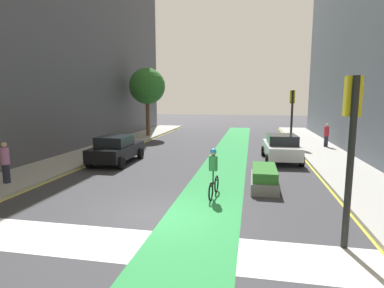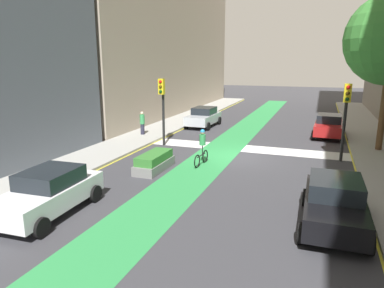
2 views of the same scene
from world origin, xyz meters
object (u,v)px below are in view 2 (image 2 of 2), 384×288
traffic_signal_near_left (346,108)px  cyclist_in_lane (202,146)px  median_planter (154,162)px  traffic_signal_near_right (162,99)px  car_silver_right_near (204,117)px  car_black_left_far (334,203)px  car_red_left_near (329,126)px  pedestrian_sidewalk_right_b (142,123)px  car_white_right_far (49,192)px

traffic_signal_near_left → cyclist_in_lane: (6.79, 3.13, -1.92)m
median_planter → cyclist_in_lane: bearing=-138.7°
traffic_signal_near_right → car_silver_right_near: 7.56m
traffic_signal_near_left → car_silver_right_near: 12.71m
car_black_left_far → car_red_left_near: same height
car_black_left_far → pedestrian_sidewalk_right_b: pedestrian_sidewalk_right_b is taller
car_white_right_far → cyclist_in_lane: (-3.08, -7.53, 0.17)m
traffic_signal_near_right → median_planter: 5.80m
pedestrian_sidewalk_right_b → cyclist_in_lane: bearing=139.8°
car_black_left_far → median_planter: bearing=-23.1°
pedestrian_sidewalk_right_b → car_silver_right_near: bearing=-118.7°
cyclist_in_lane → pedestrian_sidewalk_right_b: size_ratio=1.14×
traffic_signal_near_left → car_red_left_near: bearing=-84.8°
car_white_right_far → car_red_left_near: same height
car_black_left_far → car_red_left_near: (0.00, -14.81, 0.00)m
traffic_signal_near_right → car_red_left_near: 12.00m
car_red_left_near → traffic_signal_near_right: bearing=33.2°
car_silver_right_near → pedestrian_sidewalk_right_b: size_ratio=2.60×
cyclist_in_lane → pedestrian_sidewalk_right_b: (6.23, -5.26, 0.01)m
car_black_left_far → car_red_left_near: size_ratio=0.99×
traffic_signal_near_right → car_black_left_far: (-9.88, 8.36, -2.14)m
car_red_left_near → cyclist_in_lane: 11.49m
car_silver_right_near → median_planter: bearing=96.9°
car_red_left_near → median_planter: size_ratio=1.60×
cyclist_in_lane → traffic_signal_near_right: bearing=-41.2°
car_black_left_far → car_red_left_near: bearing=-90.0°
traffic_signal_near_right → cyclist_in_lane: bearing=138.8°
traffic_signal_near_left → car_red_left_near: traffic_signal_near_left is taller
car_white_right_far → median_planter: 5.99m
car_red_left_near → pedestrian_sidewalk_right_b: (12.43, 4.42, 0.18)m
traffic_signal_near_right → car_red_left_near: (-9.88, -6.46, -2.14)m
cyclist_in_lane → median_planter: (1.91, 1.67, -0.57)m
car_black_left_far → pedestrian_sidewalk_right_b: bearing=-39.9°
traffic_signal_near_right → median_planter: (-1.78, 4.90, -2.54)m
car_white_right_far → pedestrian_sidewalk_right_b: 13.17m
car_black_left_far → pedestrian_sidewalk_right_b: (12.43, -10.39, 0.18)m
traffic_signal_near_right → pedestrian_sidewalk_right_b: bearing=-38.7°
traffic_signal_near_right → car_black_left_far: bearing=139.8°
car_white_right_far → median_planter: size_ratio=1.60×
car_black_left_far → median_planter: 8.83m
traffic_signal_near_right → median_planter: size_ratio=1.57×
car_black_left_far → car_white_right_far: bearing=14.5°
traffic_signal_near_right → pedestrian_sidewalk_right_b: (2.55, -2.04, -1.97)m
traffic_signal_near_left → car_red_left_near: 6.90m
car_white_right_far → traffic_signal_near_left: bearing=-132.8°
traffic_signal_near_right → traffic_signal_near_left: traffic_signal_near_right is taller
traffic_signal_near_right → car_white_right_far: size_ratio=0.98×
traffic_signal_near_right → traffic_signal_near_left: 10.48m
car_white_right_far → cyclist_in_lane: 8.14m
car_black_left_far → pedestrian_sidewalk_right_b: 16.20m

